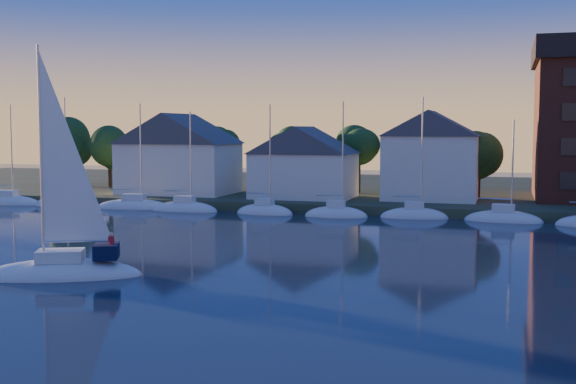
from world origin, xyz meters
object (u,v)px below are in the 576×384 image
at_px(clubhouse_west, 179,153).
at_px(clubhouse_east, 431,154).
at_px(hero_sailboat, 63,267).
at_px(clubhouse_centre, 304,161).

relative_size(clubhouse_west, clubhouse_east, 1.30).
bearing_deg(hero_sailboat, clubhouse_centre, -118.48).
distance_m(clubhouse_west, hero_sailboat, 45.22).
height_order(clubhouse_west, clubhouse_centre, clubhouse_west).
height_order(clubhouse_east, hero_sailboat, hero_sailboat).
distance_m(clubhouse_centre, hero_sailboat, 42.35).
bearing_deg(clubhouse_centre, clubhouse_east, 8.13).
bearing_deg(clubhouse_east, clubhouse_centre, -171.87).
distance_m(clubhouse_west, clubhouse_east, 30.02).
distance_m(clubhouse_centre, clubhouse_east, 14.17).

